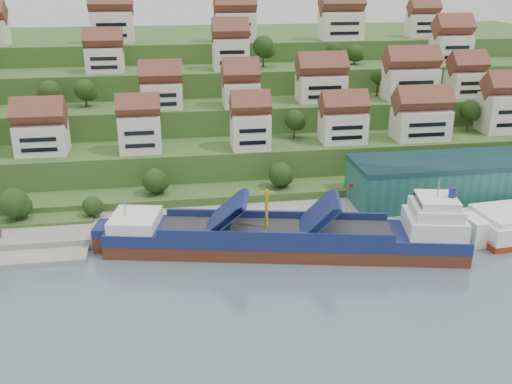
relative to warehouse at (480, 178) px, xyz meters
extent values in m
plane|color=slate|center=(-52.00, -17.00, -7.20)|extent=(300.00, 300.00, 0.00)
cube|color=gray|center=(-32.00, -2.00, -6.10)|extent=(180.00, 14.00, 2.20)
cube|color=#2D4C1E|center=(-52.00, 69.00, -5.20)|extent=(260.00, 128.00, 4.00)
cube|color=#2D4C1E|center=(-52.00, 74.00, -1.70)|extent=(260.00, 118.00, 11.00)
cube|color=#2D4C1E|center=(-52.00, 82.00, 1.80)|extent=(260.00, 102.00, 18.00)
cube|color=#2D4C1E|center=(-52.00, 90.00, 5.30)|extent=(260.00, 86.00, 25.00)
cube|color=#2D4C1E|center=(-52.00, 99.00, 8.30)|extent=(260.00, 68.00, 31.00)
cube|color=silver|center=(-100.64, 23.21, 7.39)|extent=(11.66, 8.57, 7.18)
cube|color=silver|center=(-77.42, 20.54, 8.29)|extent=(9.84, 7.03, 8.97)
cube|color=silver|center=(-50.80, 19.49, 8.14)|extent=(9.19, 7.62, 8.67)
cube|color=silver|center=(-26.72, 21.42, 7.58)|extent=(11.27, 7.73, 7.56)
cube|color=silver|center=(-5.97, 21.09, 7.65)|extent=(13.89, 8.26, 7.71)
cube|color=silver|center=(19.46, 24.38, 8.96)|extent=(12.58, 8.31, 10.32)
cube|color=silver|center=(-71.89, 36.46, 14.15)|extent=(10.67, 7.90, 6.71)
cube|color=silver|center=(-51.03, 35.24, 14.03)|extent=(9.31, 8.56, 6.46)
cube|color=silver|center=(-28.14, 38.58, 14.41)|extent=(13.05, 8.36, 7.23)
cube|color=silver|center=(-2.68, 37.41, 15.12)|extent=(14.40, 8.18, 8.64)
cube|color=silver|center=(15.02, 39.09, 14.29)|extent=(9.84, 8.04, 6.98)
cube|color=silver|center=(-87.38, 54.08, 21.24)|extent=(10.35, 7.30, 6.89)
cube|color=silver|center=(-51.58, 53.32, 22.21)|extent=(10.07, 7.79, 8.83)
cube|color=silver|center=(17.54, 55.13, 22.08)|extent=(11.02, 8.47, 8.56)
cube|color=silver|center=(-86.05, 72.43, 28.51)|extent=(12.75, 7.51, 9.41)
cube|color=silver|center=(-48.00, 71.24, 28.20)|extent=(12.56, 8.15, 8.80)
cube|color=silver|center=(-13.44, 70.92, 28.17)|extent=(13.41, 8.73, 8.75)
cube|color=silver|center=(16.75, 75.53, 27.49)|extent=(9.81, 7.05, 7.39)
ellipsoid|color=#244216|center=(-45.20, 9.11, 0.16)|extent=(5.68, 5.68, 5.68)
ellipsoid|color=#244216|center=(-74.37, 9.29, 0.20)|extent=(5.62, 5.62, 5.62)
ellipsoid|color=#244216|center=(2.42, 26.11, 7.45)|extent=(5.51, 5.51, 5.51)
ellipsoid|color=#244216|center=(10.16, 26.11, 9.72)|extent=(5.45, 5.45, 5.45)
ellipsoid|color=#244216|center=(-38.13, 26.66, 8.71)|extent=(5.13, 5.13, 5.13)
ellipsoid|color=#244216|center=(-10.16, 42.83, 16.54)|extent=(4.20, 4.20, 4.20)
ellipsoid|color=#244216|center=(-101.31, 42.38, 14.82)|extent=(6.04, 6.04, 6.04)
ellipsoid|color=#244216|center=(-92.00, 40.97, 15.36)|extent=(5.53, 5.53, 5.53)
ellipsoid|color=#244216|center=(-41.43, 56.21, 23.86)|extent=(6.36, 6.36, 6.36)
ellipsoid|color=#244216|center=(-18.80, 58.94, 22.31)|extent=(4.71, 4.71, 4.71)
ellipsoid|color=#244216|center=(-12.74, 56.97, 21.26)|extent=(5.20, 5.20, 5.20)
ellipsoid|color=#244216|center=(-103.44, 2.00, -0.52)|extent=(6.24, 6.24, 6.24)
ellipsoid|color=#244216|center=(-87.64, 2.00, -2.19)|extent=(4.26, 4.26, 4.26)
cube|color=#246258|center=(0.00, 0.00, 0.00)|extent=(60.00, 15.00, 10.00)
cylinder|color=gray|center=(-34.00, -7.00, -1.00)|extent=(0.16, 0.16, 8.00)
cube|color=maroon|center=(-33.40, -7.00, 2.60)|extent=(1.20, 0.05, 0.80)
cube|color=#532919|center=(-49.22, -15.71, -6.20)|extent=(70.43, 24.76, 4.47)
cube|color=navy|center=(-49.22, -15.71, -3.36)|extent=(70.45, 24.87, 2.32)
cube|color=white|center=(-78.09, -9.67, -1.12)|extent=(10.83, 11.80, 2.32)
cube|color=#262628|center=(-50.97, -15.34, -2.20)|extent=(45.61, 18.07, 0.27)
cube|color=navy|center=(-60.60, -13.33, 0.84)|extent=(8.57, 11.03, 6.18)
cube|color=navy|center=(-43.10, -16.99, 0.84)|extent=(8.24, 10.96, 6.53)
cylinder|color=gold|center=(-52.72, -14.98, 1.74)|extent=(0.74, 0.74, 8.04)
cube|color=white|center=(-21.23, -21.56, -0.50)|extent=(12.58, 12.17, 3.57)
cube|color=white|center=(-21.23, -21.56, 2.36)|extent=(10.61, 10.75, 2.23)
cube|color=white|center=(-21.23, -21.56, 4.24)|extent=(8.64, 9.34, 1.61)
cylinder|color=navy|center=(-18.60, -22.11, 5.94)|extent=(1.69, 1.69, 1.97)
camera|label=1|loc=(-70.39, -114.67, 44.59)|focal=40.00mm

